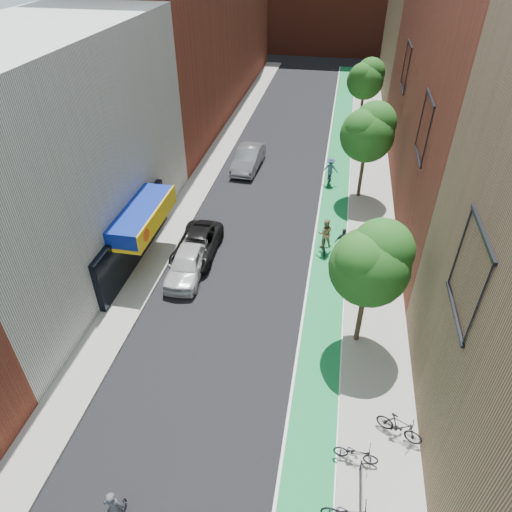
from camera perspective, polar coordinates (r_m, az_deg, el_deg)
The scene contains 17 objects.
bike_lane at distance 35.26m, azimuth 10.01°, elevation 9.05°, with size 2.00×68.00×0.01m, color #15793E.
sidewalk_left at distance 36.55m, azimuth -6.03°, elevation 10.55°, with size 2.00×68.00×0.15m, color gray.
sidewalk_right at distance 35.34m, azimuth 14.10°, elevation 8.67°, with size 3.00×68.00×0.15m, color gray.
building_left_white at distance 26.35m, azimuth -24.92°, elevation 10.93°, with size 8.00×20.00×12.00m, color silver.
building_right_mid_red at distance 32.90m, azimuth 27.64°, elevation 24.25°, with size 8.00×28.00×22.00m, color maroon.
building_right_far_tan at distance 56.50m, azimuth 21.42°, elevation 27.31°, with size 8.00×20.00×18.00m, color #8C6B4C.
tree_near at distance 19.24m, azimuth 14.23°, elevation -0.69°, with size 3.40×3.36×6.42m.
tree_mid at distance 31.54m, azimuth 13.87°, elevation 14.95°, with size 3.55×3.53×6.74m.
tree_far at distance 45.00m, azimuth 13.59°, elevation 20.83°, with size 3.30×3.25×6.21m.
parked_car_white at distance 25.23m, azimuth -8.60°, elevation -0.96°, with size 1.80×4.48×1.53m, color silver.
parked_car_black at distance 26.74m, azimuth -7.43°, elevation 1.35°, with size 2.27×4.91×1.37m, color black.
parked_car_silver at distance 36.61m, azimuth -0.97°, elevation 12.10°, with size 1.76×5.04×1.66m, color gray.
cyclist_lane_near at distance 26.96m, azimuth 8.56°, elevation 2.20°, with size 0.98×1.86×2.18m.
cyclist_lane_mid at distance 26.62m, azimuth 10.77°, elevation 1.06°, with size 1.02×1.59×1.99m.
cyclist_lane_far at distance 34.55m, azimuth 9.24°, elevation 10.33°, with size 1.17×1.53×2.07m.
parked_bike_near at distance 18.11m, azimuth 12.40°, elevation -22.91°, with size 0.56×1.61×0.85m, color black.
parked_bike_mid at distance 18.94m, azimuth 17.50°, elevation -19.70°, with size 0.50×1.78×1.07m, color black.
Camera 1 is at (3.73, -5.46, 15.93)m, focal length 32.00 mm.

